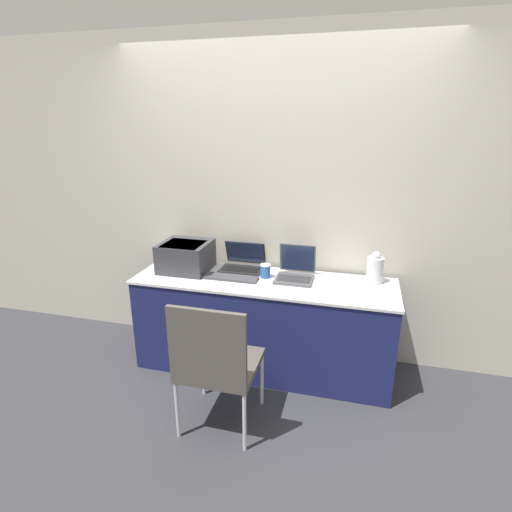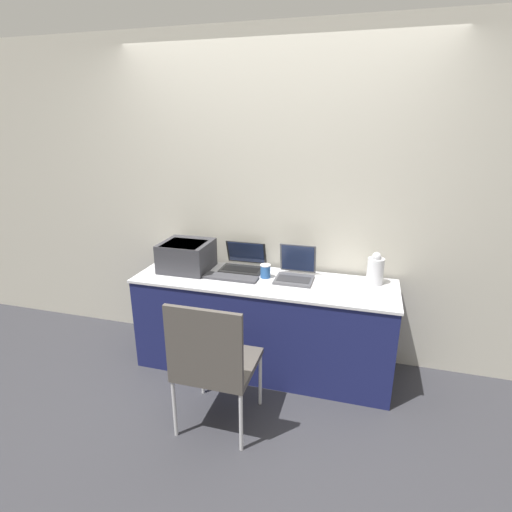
{
  "view_description": "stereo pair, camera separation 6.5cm",
  "coord_description": "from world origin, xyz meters",
  "px_view_note": "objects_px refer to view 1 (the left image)",
  "views": [
    {
      "loc": [
        0.66,
        -2.48,
        1.92
      ],
      "look_at": [
        -0.07,
        0.32,
        0.94
      ],
      "focal_mm": 28.0,
      "sensor_mm": 36.0,
      "label": 1
    },
    {
      "loc": [
        0.73,
        -2.46,
        1.92
      ],
      "look_at": [
        -0.07,
        0.32,
        0.94
      ],
      "focal_mm": 28.0,
      "sensor_mm": 36.0,
      "label": 2
    }
  ],
  "objects_px": {
    "metal_pitcher": "(375,269)",
    "chair": "(216,360)",
    "printer": "(186,255)",
    "external_keyboard": "(231,278)",
    "laptop_right": "(295,271)",
    "laptop_left": "(243,263)",
    "coffee_cup": "(265,271)"
  },
  "relations": [
    {
      "from": "coffee_cup",
      "to": "chair",
      "type": "distance_m",
      "value": 0.89
    },
    {
      "from": "printer",
      "to": "external_keyboard",
      "type": "height_order",
      "value": "printer"
    },
    {
      "from": "external_keyboard",
      "to": "printer",
      "type": "bearing_deg",
      "value": 166.35
    },
    {
      "from": "laptop_right",
      "to": "metal_pitcher",
      "type": "xyz_separation_m",
      "value": [
        0.59,
        0.06,
        0.05
      ]
    },
    {
      "from": "printer",
      "to": "chair",
      "type": "distance_m",
      "value": 1.06
    },
    {
      "from": "coffee_cup",
      "to": "metal_pitcher",
      "type": "bearing_deg",
      "value": 7.37
    },
    {
      "from": "laptop_left",
      "to": "laptop_right",
      "type": "xyz_separation_m",
      "value": [
        0.45,
        -0.09,
        0.01
      ]
    },
    {
      "from": "laptop_left",
      "to": "laptop_right",
      "type": "height_order",
      "value": "laptop_right"
    },
    {
      "from": "coffee_cup",
      "to": "laptop_right",
      "type": "bearing_deg",
      "value": 10.63
    },
    {
      "from": "laptop_right",
      "to": "coffee_cup",
      "type": "bearing_deg",
      "value": -169.37
    },
    {
      "from": "metal_pitcher",
      "to": "chair",
      "type": "distance_m",
      "value": 1.37
    },
    {
      "from": "metal_pitcher",
      "to": "laptop_left",
      "type": "bearing_deg",
      "value": 178.4
    },
    {
      "from": "external_keyboard",
      "to": "chair",
      "type": "xyz_separation_m",
      "value": [
        0.14,
        -0.73,
        -0.25
      ]
    },
    {
      "from": "laptop_right",
      "to": "metal_pitcher",
      "type": "bearing_deg",
      "value": 6.07
    },
    {
      "from": "laptop_left",
      "to": "laptop_right",
      "type": "bearing_deg",
      "value": -11.48
    },
    {
      "from": "printer",
      "to": "metal_pitcher",
      "type": "height_order",
      "value": "metal_pitcher"
    },
    {
      "from": "printer",
      "to": "laptop_left",
      "type": "xyz_separation_m",
      "value": [
        0.44,
        0.13,
        -0.08
      ]
    },
    {
      "from": "printer",
      "to": "metal_pitcher",
      "type": "relative_size",
      "value": 1.56
    },
    {
      "from": "laptop_left",
      "to": "coffee_cup",
      "type": "distance_m",
      "value": 0.26
    },
    {
      "from": "printer",
      "to": "laptop_left",
      "type": "distance_m",
      "value": 0.47
    },
    {
      "from": "chair",
      "to": "laptop_right",
      "type": "bearing_deg",
      "value": 68.39
    },
    {
      "from": "external_keyboard",
      "to": "metal_pitcher",
      "type": "bearing_deg",
      "value": 10.89
    },
    {
      "from": "laptop_right",
      "to": "external_keyboard",
      "type": "height_order",
      "value": "laptop_right"
    },
    {
      "from": "external_keyboard",
      "to": "metal_pitcher",
      "type": "relative_size",
      "value": 1.73
    },
    {
      "from": "laptop_left",
      "to": "external_keyboard",
      "type": "relative_size",
      "value": 0.79
    },
    {
      "from": "external_keyboard",
      "to": "chair",
      "type": "height_order",
      "value": "chair"
    },
    {
      "from": "laptop_left",
      "to": "chair",
      "type": "relative_size",
      "value": 0.37
    },
    {
      "from": "laptop_left",
      "to": "metal_pitcher",
      "type": "height_order",
      "value": "metal_pitcher"
    },
    {
      "from": "laptop_right",
      "to": "metal_pitcher",
      "type": "height_order",
      "value": "laptop_right"
    },
    {
      "from": "printer",
      "to": "laptop_right",
      "type": "distance_m",
      "value": 0.9
    },
    {
      "from": "printer",
      "to": "external_keyboard",
      "type": "distance_m",
      "value": 0.44
    },
    {
      "from": "laptop_right",
      "to": "external_keyboard",
      "type": "relative_size",
      "value": 0.69
    }
  ]
}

